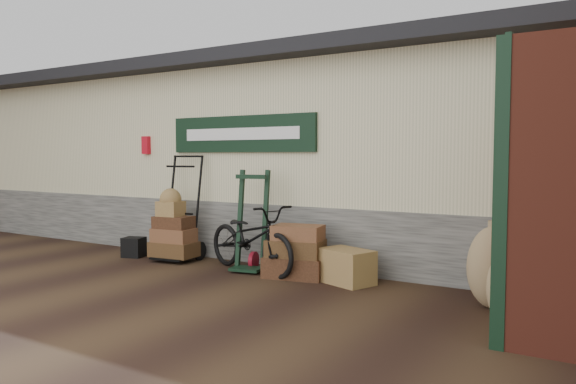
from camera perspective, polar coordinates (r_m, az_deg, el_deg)
The scene contains 10 objects.
ground at distance 7.75m, azimuth -7.25°, elevation -8.41°, with size 80.00×80.00×0.00m, color black.
station_building at distance 9.85m, azimuth 2.77°, elevation 3.67°, with size 14.40×4.10×3.20m.
porter_trolley at distance 8.91m, azimuth -10.83°, elevation -1.45°, with size 0.83×0.62×1.66m, color black, non-canonical shape.
green_barrow at distance 7.92m, azimuth -3.77°, elevation -2.93°, with size 0.51×0.43×1.42m, color black, non-canonical shape.
suitcase_stack at distance 7.52m, azimuth 0.77°, elevation -5.99°, with size 0.80×0.51×0.71m, color #341D10, non-canonical shape.
wicker_hamper at distance 7.23m, azimuth 5.97°, elevation -7.53°, with size 0.67×0.44×0.44m, color brown.
black_trunk at distance 9.36m, azimuth -15.40°, elevation -5.42°, with size 0.32×0.27×0.32m, color black.
bicycle at distance 7.84m, azimuth -3.78°, elevation -4.30°, with size 1.83×0.64×1.06m, color black.
burlap_sack_left at distance 6.39m, azimuth 20.14°, elevation -7.20°, with size 0.55×0.46×0.88m, color olive.
burlap_sack_right at distance 5.72m, azimuth 21.89°, elevation -9.09°, with size 0.48×0.40×0.77m, color olive.
Camera 1 is at (4.80, -5.87, 1.63)m, focal length 35.00 mm.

